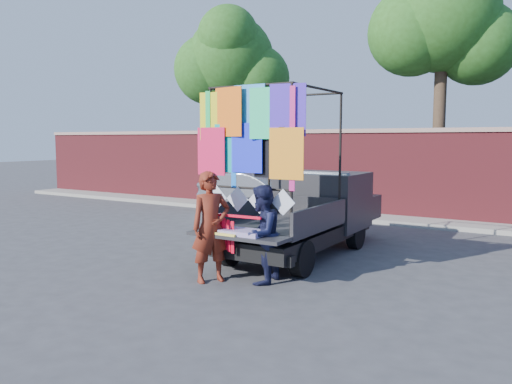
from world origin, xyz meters
The scene contains 10 objects.
ground centered at (0.00, 0.00, 0.00)m, with size 90.00×90.00×0.00m, color #38383A.
brick_wall centered at (0.00, 7.00, 1.33)m, with size 30.00×0.45×2.61m.
curb centered at (0.00, 6.30, 0.06)m, with size 30.00×1.20×0.12m, color gray.
tree_left centered at (-6.48, 8.12, 5.12)m, with size 4.20×3.30×7.05m.
tree_mid centered at (1.02, 8.12, 5.70)m, with size 4.20×3.30×7.73m.
pickup_truck centered at (-0.17, 1.90, 0.80)m, with size 2.01×5.04×3.17m.
sedan centered at (-3.71, 5.61, 0.65)m, with size 1.37×3.93×1.29m, color #A4A6AA.
woman centered at (-0.56, -1.09, 0.89)m, with size 0.65×0.43×1.79m, color maroon.
man centered at (0.17, -0.74, 0.79)m, with size 0.77×0.60×1.58m, color #161939.
streamer_bundle centered at (-0.29, -0.92, 0.89)m, with size 0.91×0.08×0.63m.
Camera 1 is at (4.17, -7.44, 2.29)m, focal length 35.00 mm.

